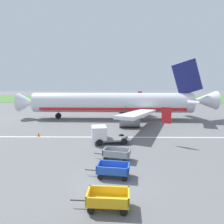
{
  "coord_description": "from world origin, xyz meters",
  "views": [
    {
      "loc": [
        0.48,
        -14.52,
        7.66
      ],
      "look_at": [
        0.1,
        14.91,
        2.8
      ],
      "focal_mm": 32.47,
      "sensor_mm": 36.0,
      "label": 1
    }
  ],
  "objects_px": {
    "baggage_cart_second_in_row": "(108,199)",
    "baggage_cart_fourth_in_row": "(117,154)",
    "traffic_cone_near_plane": "(38,134)",
    "baggage_cart_third_in_row": "(113,170)",
    "airplane": "(118,103)",
    "service_truck_beside_carts": "(103,134)"
  },
  "relations": [
    {
      "from": "baggage_cart_second_in_row",
      "to": "baggage_cart_fourth_in_row",
      "type": "distance_m",
      "value": 7.37
    },
    {
      "from": "baggage_cart_second_in_row",
      "to": "traffic_cone_near_plane",
      "type": "xyz_separation_m",
      "value": [
        -9.83,
        15.19,
        -0.31
      ]
    },
    {
      "from": "baggage_cart_third_in_row",
      "to": "traffic_cone_near_plane",
      "type": "xyz_separation_m",
      "value": [
        -10.11,
        11.24,
        -0.31
      ]
    },
    {
      "from": "airplane",
      "to": "baggage_cart_fourth_in_row",
      "type": "bearing_deg",
      "value": -91.19
    },
    {
      "from": "baggage_cart_third_in_row",
      "to": "service_truck_beside_carts",
      "type": "distance_m",
      "value": 8.49
    },
    {
      "from": "baggage_cart_third_in_row",
      "to": "traffic_cone_near_plane",
      "type": "relative_size",
      "value": 6.27
    },
    {
      "from": "baggage_cart_third_in_row",
      "to": "baggage_cart_fourth_in_row",
      "type": "distance_m",
      "value": 3.41
    },
    {
      "from": "traffic_cone_near_plane",
      "to": "service_truck_beside_carts",
      "type": "bearing_deg",
      "value": -17.9
    },
    {
      "from": "service_truck_beside_carts",
      "to": "baggage_cart_third_in_row",
      "type": "bearing_deg",
      "value": -81.5
    },
    {
      "from": "baggage_cart_second_in_row",
      "to": "traffic_cone_near_plane",
      "type": "relative_size",
      "value": 6.22
    },
    {
      "from": "airplane",
      "to": "baggage_cart_third_in_row",
      "type": "bearing_deg",
      "value": -91.78
    },
    {
      "from": "service_truck_beside_carts",
      "to": "airplane",
      "type": "bearing_deg",
      "value": 82.46
    },
    {
      "from": "baggage_cart_third_in_row",
      "to": "traffic_cone_near_plane",
      "type": "bearing_deg",
      "value": 131.96
    },
    {
      "from": "baggage_cart_second_in_row",
      "to": "traffic_cone_near_plane",
      "type": "height_order",
      "value": "baggage_cart_second_in_row"
    },
    {
      "from": "airplane",
      "to": "service_truck_beside_carts",
      "type": "bearing_deg",
      "value": -97.54
    },
    {
      "from": "airplane",
      "to": "baggage_cart_second_in_row",
      "type": "relative_size",
      "value": 10.47
    },
    {
      "from": "baggage_cart_fourth_in_row",
      "to": "traffic_cone_near_plane",
      "type": "relative_size",
      "value": 6.28
    },
    {
      "from": "baggage_cart_second_in_row",
      "to": "baggage_cart_fourth_in_row",
      "type": "relative_size",
      "value": 0.99
    },
    {
      "from": "baggage_cart_third_in_row",
      "to": "service_truck_beside_carts",
      "type": "bearing_deg",
      "value": 98.5
    },
    {
      "from": "baggage_cart_third_in_row",
      "to": "baggage_cart_second_in_row",
      "type": "bearing_deg",
      "value": -94.0
    },
    {
      "from": "baggage_cart_second_in_row",
      "to": "traffic_cone_near_plane",
      "type": "distance_m",
      "value": 18.1
    },
    {
      "from": "airplane",
      "to": "traffic_cone_near_plane",
      "type": "relative_size",
      "value": 65.08
    }
  ]
}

